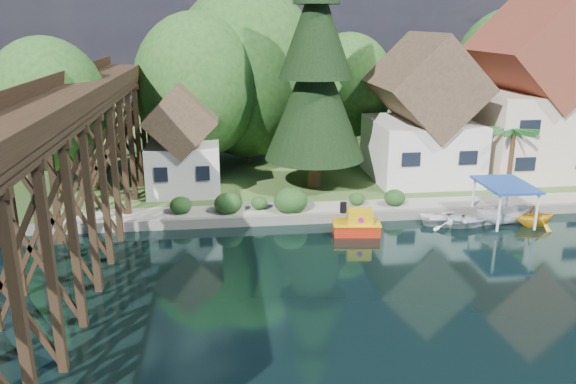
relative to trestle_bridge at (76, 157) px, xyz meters
name	(u,v)px	position (x,y,z in m)	size (l,w,h in m)	color
ground	(391,275)	(16.00, -5.17, -5.35)	(140.00, 140.00, 0.00)	black
bank	(299,137)	(16.00, 28.83, -5.10)	(140.00, 52.00, 0.50)	#325221
seawall	(415,214)	(20.00, 2.83, -5.04)	(60.00, 0.40, 0.62)	slate
promenade	(438,204)	(22.00, 4.13, -4.82)	(50.00, 2.60, 0.06)	gray
trestle_bridge	(76,157)	(0.00, 0.00, 0.00)	(4.12, 44.18, 9.30)	black
house_left	(422,119)	(23.00, 10.83, -0.21)	(7.64, 8.64, 11.02)	white
house_center	(532,99)	(32.00, 11.33, 1.07)	(8.65, 9.18, 13.89)	beige
shed	(183,146)	(5.00, 9.33, -1.52)	(5.09, 5.40, 7.85)	white
bg_trees	(332,84)	(17.00, 16.08, 1.94)	(49.90, 13.30, 10.57)	#382314
shrubs	(281,200)	(11.40, 4.09, -4.12)	(15.76, 2.47, 1.70)	#163D16
conifer	(316,69)	(14.41, 9.22, 3.72)	(7.23, 7.23, 17.79)	#382314
palm_tree	(514,133)	(28.48, 7.14, -0.74)	(4.25, 4.25, 4.71)	#382314
tugboat	(357,224)	(15.62, 0.64, -4.74)	(2.98, 1.87, 2.05)	#B9220C
boat_white_a	(454,218)	(22.05, 1.46, -4.93)	(2.89, 4.05, 0.84)	white
boat_canopy	(503,207)	(25.08, 1.19, -4.20)	(3.39, 4.23, 2.68)	white
boat_yellow	(536,215)	(27.02, 0.70, -4.61)	(2.41, 2.79, 1.47)	yellow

